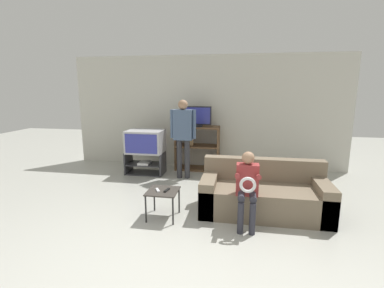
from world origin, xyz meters
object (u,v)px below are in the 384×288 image
(media_shelf, at_px, (197,148))
(snack_table, at_px, (163,194))
(tv_stand, at_px, (145,163))
(person_seated_child, at_px, (247,184))
(television_flat, at_px, (198,117))
(remote_control_black, at_px, (167,190))
(person_standing_adult, at_px, (183,131))
(television_main, at_px, (146,141))
(couch, at_px, (263,195))
(remote_control_white, at_px, (158,190))

(media_shelf, relative_size, snack_table, 2.30)
(tv_stand, relative_size, person_seated_child, 0.81)
(television_flat, relative_size, person_seated_child, 0.59)
(snack_table, height_order, remote_control_black, remote_control_black)
(person_standing_adult, bearing_deg, snack_table, -87.45)
(television_main, relative_size, person_standing_adult, 0.47)
(media_shelf, height_order, remote_control_black, media_shelf)
(remote_control_black, xyz_separation_m, person_seated_child, (1.12, -0.04, 0.18))
(snack_table, bearing_deg, couch, 16.97)
(media_shelf, bearing_deg, person_seated_child, -67.25)
(remote_control_black, height_order, couch, couch)
(television_main, relative_size, television_flat, 1.27)
(tv_stand, relative_size, television_flat, 1.37)
(remote_control_white, bearing_deg, tv_stand, 86.01)
(remote_control_white, bearing_deg, snack_table, -6.52)
(tv_stand, distance_m, remote_control_black, 2.26)
(snack_table, relative_size, person_standing_adult, 0.27)
(person_standing_adult, bearing_deg, television_main, 169.31)
(remote_control_white, bearing_deg, television_main, 85.54)
(remote_control_white, height_order, person_seated_child, person_seated_child)
(television_flat, distance_m, remote_control_white, 2.66)
(remote_control_black, bearing_deg, snack_table, -170.24)
(couch, relative_size, person_seated_child, 1.81)
(remote_control_black, xyz_separation_m, remote_control_white, (-0.13, -0.02, 0.00))
(media_shelf, bearing_deg, tv_stand, -153.89)
(remote_control_black, bearing_deg, media_shelf, 100.80)
(television_main, bearing_deg, person_seated_child, -43.77)
(television_flat, bearing_deg, remote_control_black, -91.31)
(snack_table, relative_size, couch, 0.24)
(television_flat, xyz_separation_m, remote_control_white, (-0.19, -2.53, -0.80))
(remote_control_white, distance_m, couch, 1.59)
(remote_control_white, relative_size, person_standing_adult, 0.09)
(snack_table, relative_size, person_seated_child, 0.43)
(remote_control_white, xyz_separation_m, person_standing_adult, (-0.01, 1.86, 0.57))
(television_main, bearing_deg, snack_table, -64.62)
(television_flat, bearing_deg, person_standing_adult, -106.58)
(couch, relative_size, person_standing_adult, 1.14)
(person_standing_adult, xyz_separation_m, person_seated_child, (1.27, -1.88, -0.39))
(tv_stand, relative_size, person_standing_adult, 0.51)
(snack_table, relative_size, remote_control_white, 3.03)
(tv_stand, distance_m, media_shelf, 1.23)
(tv_stand, relative_size, television_main, 1.07)
(snack_table, xyz_separation_m, remote_control_white, (-0.07, -0.03, 0.06))
(tv_stand, height_order, person_standing_adult, person_standing_adult)
(television_flat, xyz_separation_m, person_seated_child, (1.07, -2.55, -0.62))
(media_shelf, bearing_deg, snack_table, -92.38)
(television_flat, distance_m, snack_table, 2.65)
(remote_control_black, height_order, person_seated_child, person_seated_child)
(remote_control_white, bearing_deg, person_seated_child, -28.69)
(television_flat, height_order, person_seated_child, television_flat)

